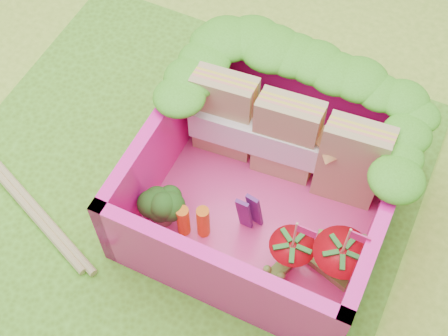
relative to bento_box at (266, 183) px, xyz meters
name	(u,v)px	position (x,y,z in m)	size (l,w,h in m)	color
ground	(176,195)	(-0.50, -0.13, -0.31)	(14.00, 14.00, 0.00)	#86B232
placemat	(176,193)	(-0.50, -0.13, -0.29)	(2.60, 2.60, 0.03)	#549421
bento_floor	(264,205)	(0.00, 0.00, -0.25)	(1.30, 1.30, 0.05)	#E23987
bento_box	(266,183)	(0.00, 0.00, 0.00)	(1.30, 1.30, 0.55)	#FF159A
lettuce_ruffle	(306,80)	(0.00, 0.47, 0.33)	(1.43, 0.77, 0.11)	#41971B
sandwich_stack	(287,139)	(0.01, 0.26, 0.07)	(1.09, 0.27, 0.60)	#A18255
broccoli	(161,203)	(-0.47, -0.32, -0.05)	(0.31, 0.31, 0.25)	#6D9F4D
carrot_sticks	(193,221)	(-0.27, -0.32, -0.11)	(0.17, 0.11, 0.24)	orange
purple_wedges	(250,212)	(-0.01, -0.18, -0.04)	(0.11, 0.07, 0.38)	#591C63
strawberry_left	(290,255)	(0.26, -0.29, -0.10)	(0.24, 0.24, 0.48)	#B40B0E
strawberry_right	(338,264)	(0.50, -0.24, -0.08)	(0.29, 0.29, 0.53)	#B40B0E
snap_peas	(319,263)	(0.41, -0.22, -0.20)	(0.53, 0.60, 0.05)	#56A333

